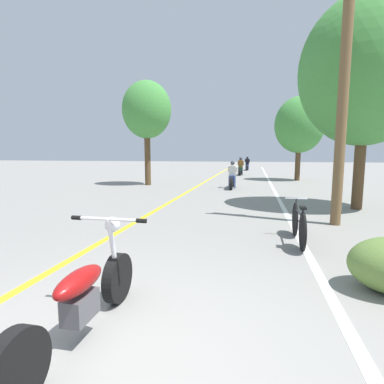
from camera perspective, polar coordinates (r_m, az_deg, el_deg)
The scene contains 12 objects.
ground_plane at distance 2.96m, azimuth -17.39°, elevation -28.96°, with size 120.00×120.00×0.00m, color gray.
lane_stripe_center at distance 14.72m, azimuth 0.20°, elevation 0.64°, with size 0.14×48.00×0.01m, color yellow.
lane_stripe_edge at distance 14.46m, azimuth 15.41°, elevation 0.25°, with size 0.14×48.00×0.01m, color white.
utility_pole at distance 8.14m, azimuth 26.92°, elevation 17.37°, with size 1.10×0.24×6.33m.
roadside_tree_right_near at distance 10.88m, azimuth 30.23°, elevation 19.32°, with size 3.86×3.47×6.40m.
roadside_tree_right_far at distance 20.35m, azimuth 19.78°, elevation 11.91°, with size 3.05×2.75×5.26m.
roadside_tree_left at distance 16.74m, azimuth -8.63°, elevation 15.11°, with size 2.64×2.38×5.57m.
motorcycle_foreground at distance 3.12m, azimuth -20.10°, elevation -18.42°, with size 0.87×2.12×1.05m.
motorcycle_rider_lead at distance 15.03m, azimuth 7.69°, elevation 2.66°, with size 0.50×2.02×1.36m.
motorcycle_rider_mid at distance 24.27m, azimuth 9.23°, elevation 4.49°, with size 0.50×2.08×1.43m.
motorcycle_rider_far at distance 31.46m, azimuth 10.47°, elevation 5.06°, with size 0.50×2.04×1.39m.
bicycle_parked at distance 6.20m, azimuth 19.64°, elevation -5.72°, with size 0.44×1.73×0.82m.
Camera 1 is at (1.22, -2.06, 1.74)m, focal length 28.00 mm.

